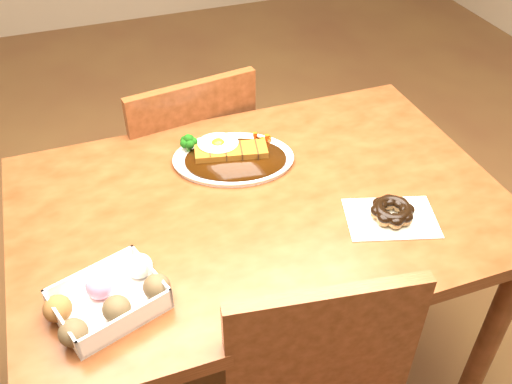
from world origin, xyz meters
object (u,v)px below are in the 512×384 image
object	(u,v)px
katsu_curry_plate	(231,156)
pon_de_ring	(392,212)
table	(260,229)
chair_far	(185,169)
donut_box	(108,298)

from	to	relation	value
katsu_curry_plate	pon_de_ring	xyz separation A→B (m)	(0.29, -0.35, 0.01)
table	chair_far	xyz separation A→B (m)	(-0.08, 0.54, -0.17)
chair_far	katsu_curry_plate	bearing A→B (deg)	91.67
table	katsu_curry_plate	xyz separation A→B (m)	(-0.02, 0.18, 0.11)
pon_de_ring	chair_far	bearing A→B (deg)	116.27
table	katsu_curry_plate	world-z (taller)	katsu_curry_plate
katsu_curry_plate	pon_de_ring	size ratio (longest dim) A/B	1.50
chair_far	pon_de_ring	distance (m)	0.84
katsu_curry_plate	donut_box	size ratio (longest dim) A/B	1.47
chair_far	donut_box	xyz separation A→B (m)	(-0.32, -0.75, 0.30)
katsu_curry_plate	table	bearing A→B (deg)	-84.64
donut_box	pon_de_ring	world-z (taller)	donut_box
katsu_curry_plate	donut_box	bearing A→B (deg)	-134.41
table	pon_de_ring	bearing A→B (deg)	-31.89
table	chair_far	size ratio (longest dim) A/B	1.38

